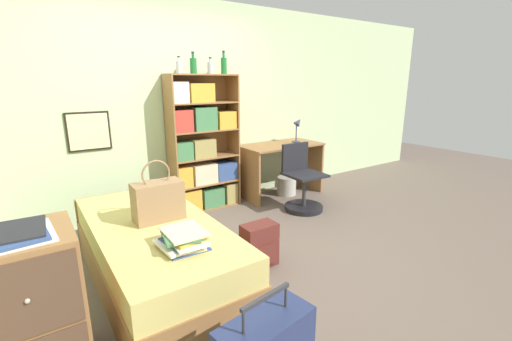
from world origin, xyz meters
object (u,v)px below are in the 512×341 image
Objects in this scene: bookcase at (202,150)px; bottle_blue at (224,65)px; desk at (281,160)px; desk_lamp at (298,126)px; backpack at (260,245)px; book_stack_on_bed at (183,239)px; bottle_green at (179,67)px; magazine_pile_on_dresser at (17,234)px; waste_bin at (287,186)px; bottle_clear at (211,68)px; desk_chair at (302,189)px; bottle_brown at (193,65)px; dresser at (33,310)px; handbag at (158,200)px; bed at (155,252)px.

bookcase is 6.07× the size of bottle_blue.
desk_lamp reaches higher than desk.
desk is 2.95× the size of backpack.
book_stack_on_bed is at bearing -163.11° from backpack.
bookcase is 1.04m from bottle_green.
magazine_pile_on_dresser is 0.32× the size of desk.
bottle_blue reaches higher than waste_bin.
desk_chair is (0.88, -0.74, -1.51)m from bottle_clear.
desk_chair reaches higher than book_stack_on_bed.
bottle_green is at bearing -179.04° from bottle_brown.
desk_chair is (2.97, 1.16, -0.17)m from dresser.
desk_chair is at bearing -40.03° from bottle_clear.
bottle_green is at bearing 48.72° from magazine_pile_on_dresser.
dresser is 2.39× the size of desk_lamp.
handbag is 2.58m from waste_bin.
bottle_blue reaches higher than magazine_pile_on_dresser.
bookcase reaches higher than handbag.
bottle_blue is at bearing 42.96° from bed.
desk is 2.07m from backpack.
bed is at bearing -133.36° from bottle_clear.
bottle_brown is (1.86, 1.89, 1.36)m from dresser.
bed is 7.12× the size of waste_bin.
desk_chair is at bearing -110.42° from waste_bin.
bottle_blue is at bearing 3.93° from bottle_green.
bottle_brown is (1.00, 1.30, 1.54)m from bed.
bottle_brown reaches higher than handbag.
book_stack_on_bed is 0.44× the size of dresser.
book_stack_on_bed is 3.10m from desk_lamp.
desk reaches higher than book_stack_on_bed.
desk_chair reaches higher than backpack.
handbag is 1.14m from dresser.
desk is at bearing 77.29° from desk_chair.
bed is 3.93× the size of handbag.
desk_chair reaches higher than waste_bin.
bottle_green is at bearing 175.87° from desk.
bottle_brown is at bearing 45.87° from magazine_pile_on_dresser.
handbag is 1.81× the size of waste_bin.
book_stack_on_bed is at bearing -113.27° from bottle_green.
bottle_blue reaches higher than desk_chair.
book_stack_on_bed is 2.64m from bottle_blue.
handbag reaches higher than bed.
book_stack_on_bed is 2.50m from bottle_clear.
magazine_pile_on_dresser is at bearing -139.50° from bottle_blue.
bed is 2.25m from bottle_brown.
desk_lamp is at bearing 1.52° from desk.
magazine_pile_on_dresser is at bearing -137.33° from bottle_clear.
magazine_pile_on_dresser is at bearing -152.04° from desk_lamp.
bottle_brown reaches higher than desk_chair.
bottle_clear is at bearing 1.42° from bottle_green.
handbag reaches higher than book_stack_on_bed.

